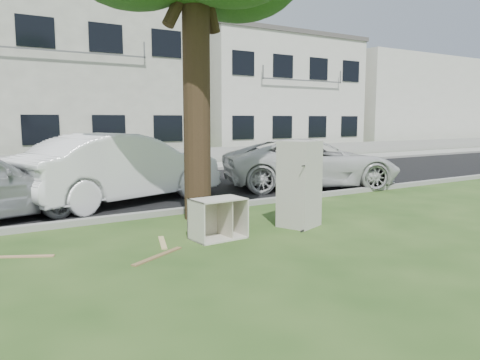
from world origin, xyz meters
TOP-DOWN VIEW (x-y plane):
  - ground at (0.00, 0.00)m, footprint 120.00×120.00m
  - road at (0.00, 6.00)m, footprint 120.00×7.00m
  - kerb_near at (0.00, 2.45)m, footprint 120.00×0.18m
  - kerb_far at (0.00, 9.55)m, footprint 120.00×0.18m
  - sidewalk at (0.00, 11.00)m, footprint 120.00×2.80m
  - low_wall at (0.00, 12.60)m, footprint 120.00×0.15m
  - townhouse_center at (0.00, 17.50)m, footprint 11.22×8.16m
  - townhouse_right at (12.00, 17.50)m, footprint 10.20×8.16m
  - filler_right at (26.00, 18.00)m, footprint 16.00×9.00m
  - fridge at (0.90, 0.16)m, footprint 0.84×0.82m
  - cabinet at (-0.86, 0.16)m, footprint 0.92×0.59m
  - plank_a at (-2.15, -0.28)m, footprint 0.98×0.58m
  - plank_b at (-3.80, 0.75)m, footprint 0.76×0.45m
  - plank_c at (-1.79, 0.39)m, footprint 0.34×0.78m
  - car_center at (-1.07, 4.46)m, footprint 5.42×3.21m
  - car_right at (4.51, 3.95)m, footprint 5.72×4.09m

SIDE VIEW (x-z plane):
  - ground at x=0.00m, z-range 0.00..0.00m
  - kerb_near at x=0.00m, z-range -0.06..0.06m
  - kerb_far at x=0.00m, z-range -0.06..0.06m
  - road at x=0.00m, z-range 0.00..0.01m
  - sidewalk at x=0.00m, z-range 0.00..0.01m
  - plank_b at x=-3.80m, z-range 0.00..0.02m
  - plank_a at x=-2.15m, z-range 0.00..0.02m
  - plank_c at x=-1.79m, z-range 0.00..0.02m
  - cabinet at x=-0.86m, z-range 0.00..0.69m
  - low_wall at x=0.00m, z-range 0.00..0.70m
  - car_right at x=4.51m, z-range 0.00..1.45m
  - fridge at x=0.90m, z-range 0.00..1.62m
  - car_center at x=-1.07m, z-range 0.00..1.69m
  - filler_right at x=26.00m, z-range 0.00..6.40m
  - townhouse_right at x=12.00m, z-range 0.00..6.84m
  - townhouse_center at x=0.00m, z-range 0.00..7.44m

